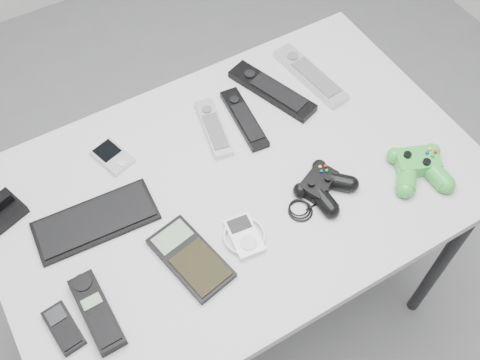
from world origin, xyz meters
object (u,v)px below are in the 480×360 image
calculator (191,258)px  controller_green (419,166)px  desk (237,197)px  mobile_phone (63,328)px  pda_keyboard (96,221)px  mp3_player (244,236)px  remote_black_a (244,118)px  pda (112,156)px  remote_silver_a (213,128)px  remote_silver_b (310,75)px  remote_black_b (272,90)px  controller_black (323,185)px  cordless_handset (97,312)px

calculator → controller_green: bearing=-18.1°
desk → mobile_phone: (-0.47, -0.13, 0.07)m
pda_keyboard → mp3_player: 0.33m
remote_black_a → pda: bearing=176.0°
pda_keyboard → mp3_player: size_ratio=2.68×
desk → remote_black_a: (0.11, 0.15, 0.07)m
remote_silver_a → remote_silver_b: remote_silver_b is taller
remote_silver_b → mobile_phone: 0.86m
pda → remote_silver_a: bearing=-27.0°
remote_silver_a → controller_green: bearing=-33.4°
controller_green → remote_black_b: bearing=135.7°
remote_silver_a → controller_black: size_ratio=0.87×
cordless_handset → mp3_player: size_ratio=1.74×
desk → remote_silver_b: (0.33, 0.19, 0.08)m
remote_silver_a → remote_silver_b: bearing=16.6°
desk → controller_green: controller_green is taller
remote_silver_a → cordless_handset: cordless_handset is taller
remote_silver_b → desk: bearing=-156.9°
remote_silver_a → cordless_handset: size_ratio=1.05×
pda → mobile_phone: (-0.25, -0.34, 0.00)m
cordless_handset → pda: bearing=61.6°
calculator → remote_black_b: bearing=26.8°
desk → mobile_phone: size_ratio=10.73×
remote_black_b → remote_black_a: bearing=-177.5°
remote_silver_a → controller_green: size_ratio=1.23×
controller_black → calculator: bearing=157.3°
mobile_phone → controller_green: (0.84, -0.06, 0.01)m
mobile_phone → mp3_player: 0.41m
pda → remote_silver_a: (0.25, -0.05, 0.00)m
calculator → mp3_player: size_ratio=1.90×
remote_silver_a → remote_black_a: (0.08, -0.01, 0.00)m
mobile_phone → calculator: 0.28m
mobile_phone → desk: bearing=9.3°
remote_silver_a → remote_black_b: size_ratio=0.73×
desk → mp3_player: 0.16m
remote_black_b → remote_silver_a: bearing=169.9°
remote_black_b → remote_silver_b: (0.12, -0.00, 0.00)m
calculator → pda: bearing=85.0°
remote_black_b → cordless_handset: cordless_handset is taller
calculator → controller_black: 0.34m
desk → pda: pda is taller
desk → mp3_player: (-0.06, -0.13, 0.07)m
desk → mobile_phone: mobile_phone is taller
remote_black_b → controller_green: (0.16, -0.38, 0.01)m
mobile_phone → pda: bearing=47.4°
mp3_player → controller_green: bearing=0.4°
remote_black_b → controller_black: (-0.06, -0.31, 0.01)m
remote_silver_a → mp3_player: 0.31m
pda → remote_black_a: remote_black_a is taller
cordless_handset → controller_black: bearing=0.9°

